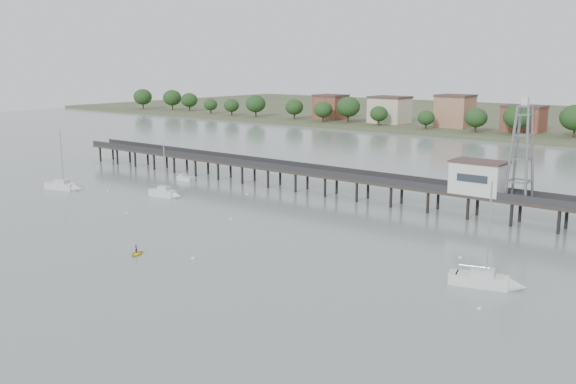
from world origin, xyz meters
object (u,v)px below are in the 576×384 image
pier (347,177)px  sailboat_d (493,282)px  sailboat_b (168,194)px  white_tender (186,179)px  yellow_dinghy (136,255)px  lattice_tower (522,153)px  sailboat_a (67,187)px

pier → sailboat_d: bearing=-37.2°
sailboat_d → sailboat_b: 66.14m
white_tender → yellow_dinghy: 52.78m
white_tender → lattice_tower: bearing=5.6°
sailboat_d → white_tender: sailboat_d is taller
sailboat_a → white_tender: (10.84, 21.22, -0.17)m
pier → lattice_tower: lattice_tower is taller
sailboat_a → white_tender: sailboat_a is taller
pier → sailboat_a: bearing=-148.8°
white_tender → pier: bearing=10.8°
pier → sailboat_b: bearing=-141.9°
sailboat_a → yellow_dinghy: 49.06m
lattice_tower → yellow_dinghy: 58.37m
pier → sailboat_b: size_ratio=14.07×
sailboat_b → white_tender: 16.62m
sailboat_d → yellow_dinghy: bearing=-173.5°
sailboat_b → yellow_dinghy: sailboat_b is taller
lattice_tower → white_tender: lattice_tower is taller
sailboat_d → yellow_dinghy: size_ratio=5.39×
lattice_tower → sailboat_d: bearing=-75.1°
lattice_tower → white_tender: bearing=-174.0°
pier → sailboat_a: (-46.68, -28.24, -3.15)m
sailboat_d → sailboat_a: bearing=162.7°
sailboat_b → lattice_tower: bearing=9.1°
sailboat_a → yellow_dinghy: bearing=-40.4°
lattice_tower → sailboat_a: 83.78m
yellow_dinghy → pier: bearing=62.3°
pier → yellow_dinghy: (-1.34, -46.97, -3.79)m
lattice_tower → yellow_dinghy: bearing=-125.0°
lattice_tower → sailboat_d: (7.95, -29.92, -10.46)m
sailboat_a → sailboat_d: size_ratio=0.98×
sailboat_a → yellow_dinghy: (45.34, -18.72, -0.65)m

